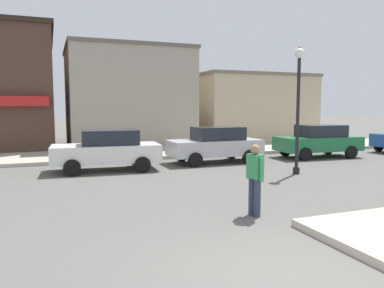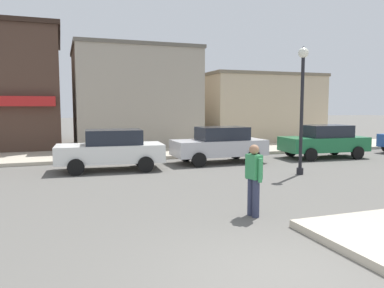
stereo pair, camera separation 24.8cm
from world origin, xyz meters
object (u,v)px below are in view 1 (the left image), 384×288
lamp_post (298,92)px  parked_car_second (215,144)px  pedestrian_crossing_near (255,178)px  parked_car_third (319,141)px  parked_car_nearest (107,149)px

lamp_post → parked_car_second: (-1.61, 3.55, -2.15)m
parked_car_second → pedestrian_crossing_near: (-2.48, -7.58, 0.06)m
parked_car_second → parked_car_third: (5.34, -0.20, 0.00)m
parked_car_third → pedestrian_crossing_near: bearing=-136.7°
lamp_post → parked_car_nearest: bearing=153.3°
parked_car_nearest → pedestrian_crossing_near: 7.53m
lamp_post → parked_car_nearest: (-6.30, 3.17, -2.15)m
parked_car_nearest → parked_car_third: (10.03, 0.18, 0.00)m
parked_car_second → parked_car_third: same height
parked_car_nearest → parked_car_third: size_ratio=1.00×
lamp_post → parked_car_second: lamp_post is taller
parked_car_nearest → parked_car_second: same height
lamp_post → parked_car_third: lamp_post is taller
pedestrian_crossing_near → lamp_post: bearing=44.6°
lamp_post → pedestrian_crossing_near: lamp_post is taller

